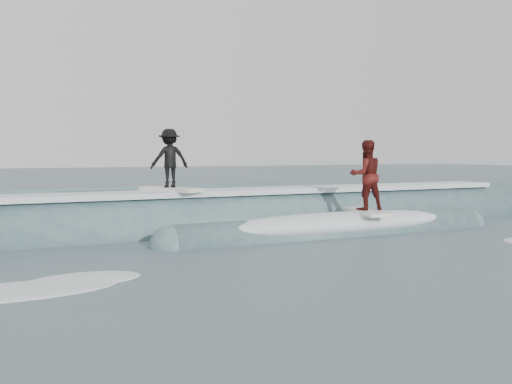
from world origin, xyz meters
name	(u,v)px	position (x,y,z in m)	size (l,w,h in m)	color
ground	(347,259)	(0.00, 0.00, 0.00)	(160.00, 160.00, 0.00)	#41575F
breaking_wave	(254,228)	(0.28, 4.75, 0.05)	(22.59, 3.83, 2.11)	#3A5B63
surfer_black	(170,162)	(-2.03, 5.09, 1.90)	(1.29, 2.05, 1.63)	silver
surfer_red	(366,178)	(2.65, 2.89, 1.46)	(1.04, 2.07, 1.94)	silver
whitewater	(392,272)	(0.00, -1.38, 0.00)	(13.88, 6.59, 0.10)	white
far_swells	(116,198)	(-0.64, 17.65, 0.00)	(41.08, 8.65, 0.80)	#3A5B63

